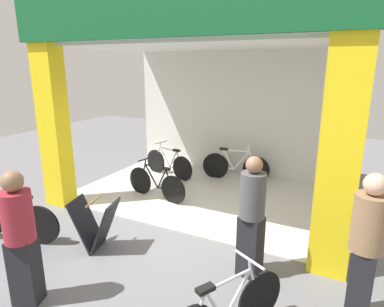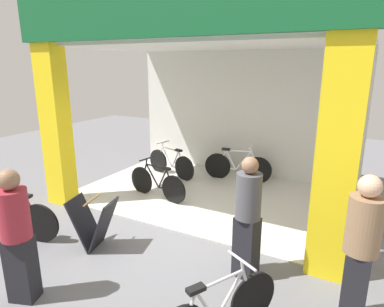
{
  "view_description": "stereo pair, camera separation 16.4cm",
  "coord_description": "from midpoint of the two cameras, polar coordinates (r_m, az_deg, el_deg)",
  "views": [
    {
      "loc": [
        2.73,
        -4.49,
        2.79
      ],
      "look_at": [
        0.0,
        0.88,
        1.15
      ],
      "focal_mm": 31.42,
      "sensor_mm": 36.0,
      "label": 1
    },
    {
      "loc": [
        2.88,
        -4.41,
        2.79
      ],
      "look_at": [
        0.0,
        0.88,
        1.15
      ],
      "focal_mm": 31.42,
      "sensor_mm": 36.0,
      "label": 2
    }
  ],
  "objects": [
    {
      "name": "ground_plane",
      "position": [
        5.95,
        -3.34,
        -12.74
      ],
      "size": [
        19.22,
        19.22,
        0.0
      ],
      "primitive_type": "plane",
      "color": "slate",
      "rests_on": "ground"
    },
    {
      "name": "shop_facade",
      "position": [
        6.87,
        4.31,
        9.12
      ],
      "size": [
        5.81,
        3.83,
        3.86
      ],
      "color": "beige",
      "rests_on": "ground"
    },
    {
      "name": "bicycle_inside_0",
      "position": [
        8.19,
        8.27,
        -2.2
      ],
      "size": [
        1.62,
        0.45,
        0.9
      ],
      "color": "black",
      "rests_on": "ground"
    },
    {
      "name": "bicycle_inside_1",
      "position": [
        7.1,
        -5.28,
        -5.06
      ],
      "size": [
        1.51,
        0.42,
        0.84
      ],
      "color": "black",
      "rests_on": "ground"
    },
    {
      "name": "bicycle_inside_2",
      "position": [
        8.43,
        -3.04,
        -1.68
      ],
      "size": [
        1.51,
        0.49,
        0.85
      ],
      "color": "black",
      "rests_on": "ground"
    },
    {
      "name": "bicycle_parked_1",
      "position": [
        6.19,
        -27.45,
        -9.71
      ],
      "size": [
        1.59,
        0.55,
        0.9
      ],
      "color": "black",
      "rests_on": "ground"
    },
    {
      "name": "sandwich_board_sign",
      "position": [
        5.45,
        -15.48,
        -11.37
      ],
      "size": [
        0.77,
        0.61,
        0.81
      ],
      "color": "black",
      "rests_on": "ground"
    },
    {
      "name": "pedestrian_0",
      "position": [
        4.45,
        -26.65,
        -12.22
      ],
      "size": [
        0.44,
        0.44,
        1.65
      ],
      "color": "black",
      "rests_on": "ground"
    },
    {
      "name": "pedestrian_1",
      "position": [
        4.06,
        27.75,
        -14.38
      ],
      "size": [
        0.37,
        0.37,
        1.73
      ],
      "color": "black",
      "rests_on": "ground"
    },
    {
      "name": "pedestrian_2",
      "position": [
        4.48,
        10.47,
        -10.59
      ],
      "size": [
        0.39,
        0.39,
        1.67
      ],
      "color": "black",
      "rests_on": "ground"
    }
  ]
}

